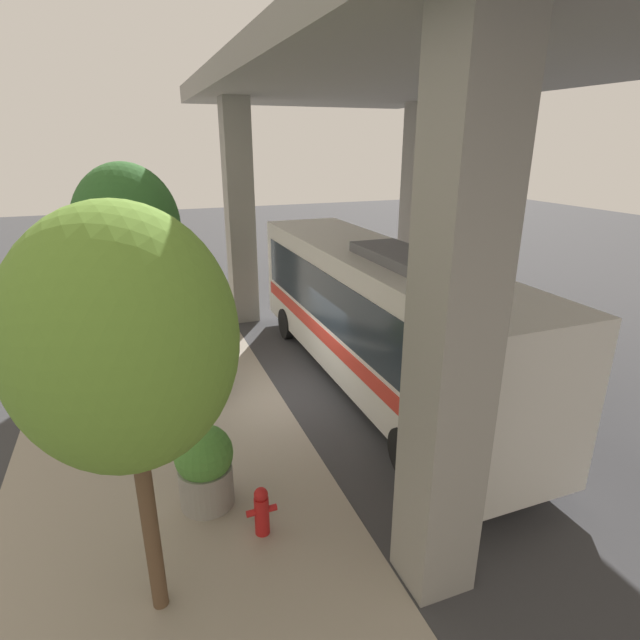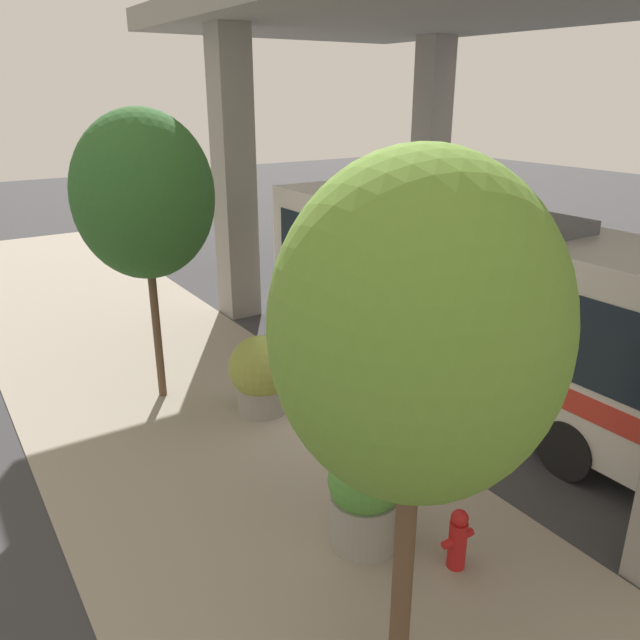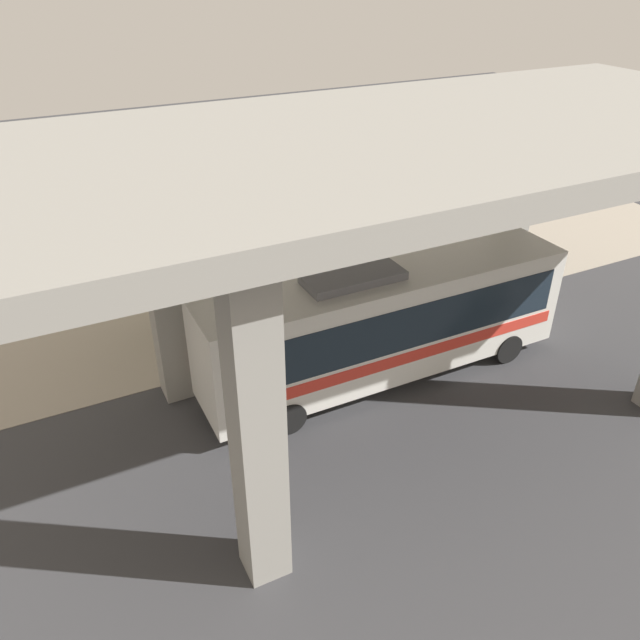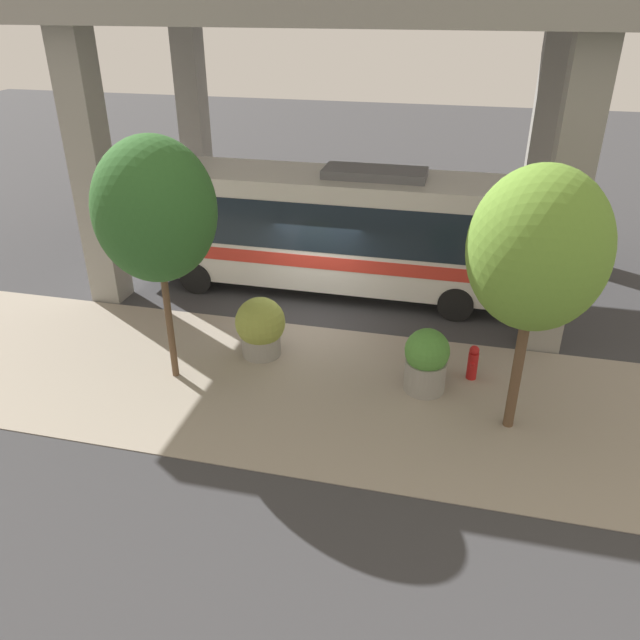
# 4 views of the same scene
# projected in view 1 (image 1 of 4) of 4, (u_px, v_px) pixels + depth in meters

# --- Properties ---
(ground_plane) EXTENTS (80.00, 80.00, 0.00)m
(ground_plane) POSITION_uv_depth(u_px,v_px,m) (280.00, 396.00, 12.89)
(ground_plane) COLOR #38383A
(ground_plane) RESTS_ON ground
(sidewalk_strip) EXTENTS (6.00, 40.00, 0.02)m
(sidewalk_strip) POSITION_uv_depth(u_px,v_px,m) (160.00, 417.00, 11.88)
(sidewalk_strip) COLOR gray
(sidewalk_strip) RESTS_ON ground
(overpass) EXTENTS (9.40, 20.51, 8.19)m
(overpass) POSITION_uv_depth(u_px,v_px,m) (434.00, 98.00, 11.82)
(overpass) COLOR gray
(overpass) RESTS_ON ground
(bus) EXTENTS (2.60, 11.59, 3.87)m
(bus) POSITION_uv_depth(u_px,v_px,m) (375.00, 310.00, 12.85)
(bus) COLOR silver
(bus) RESTS_ON ground
(fire_hydrant) EXTENTS (0.51, 0.25, 0.91)m
(fire_hydrant) POSITION_uv_depth(u_px,v_px,m) (262.00, 511.00, 8.21)
(fire_hydrant) COLOR #B21919
(fire_hydrant) RESTS_ON ground
(planter_front) EXTENTS (1.03, 1.03, 1.58)m
(planter_front) POSITION_uv_depth(u_px,v_px,m) (205.00, 466.00, 8.78)
(planter_front) COLOR gray
(planter_front) RESTS_ON ground
(planter_middle) EXTENTS (1.26, 1.26, 1.58)m
(planter_middle) POSITION_uv_depth(u_px,v_px,m) (206.00, 366.00, 12.69)
(planter_middle) COLOR gray
(planter_middle) RESTS_ON ground
(street_tree_near) EXTENTS (2.63, 2.63, 5.75)m
(street_tree_near) POSITION_uv_depth(u_px,v_px,m) (127.00, 227.00, 12.60)
(street_tree_near) COLOR brown
(street_tree_near) RESTS_ON ground
(street_tree_far) EXTENTS (2.64, 2.64, 5.64)m
(street_tree_far) POSITION_uv_depth(u_px,v_px,m) (124.00, 341.00, 5.71)
(street_tree_far) COLOR brown
(street_tree_far) RESTS_ON ground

